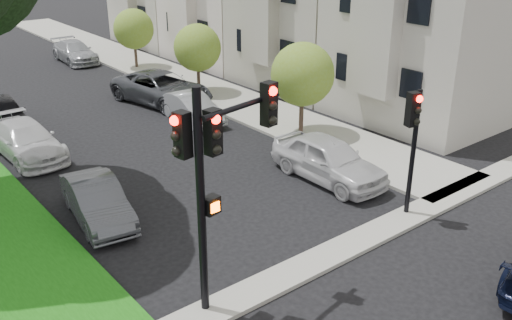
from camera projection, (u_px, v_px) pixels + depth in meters
ground at (380, 294)px, 14.32m from camera, size 140.00×140.00×0.00m
sidewalk_right at (150, 68)px, 35.38m from camera, size 3.50×44.00×0.12m
sidewalk_cross at (324, 258)px, 15.73m from camera, size 60.00×1.00×0.12m
small_tree_a at (303, 74)px, 23.73m from camera, size 2.68×2.68×4.02m
small_tree_b at (197, 48)px, 29.53m from camera, size 2.47×2.47×3.70m
small_tree_c at (134, 29)px, 34.58m from camera, size 2.44×2.44×3.66m
traffic_signal_main at (215, 159)px, 12.47m from camera, size 2.73×0.72×5.57m
traffic_signal_secondary at (413, 131)px, 16.89m from camera, size 0.56×0.45×4.12m
car_parked_0 at (328, 159)px, 20.25m from camera, size 1.88×4.65×1.58m
car_parked_1 at (192, 108)px, 26.15m from camera, size 1.49×3.96×1.29m
car_parked_2 at (162, 88)px, 28.62m from camera, size 3.66×6.06×1.57m
car_parked_4 at (75, 52)px, 36.84m from camera, size 2.08×4.67×1.33m
car_parked_5 at (97, 201)px, 17.56m from camera, size 1.94×4.14×1.31m
car_parked_6 at (27, 140)px, 22.25m from camera, size 2.03×4.73×1.36m
car_parked_7 at (3, 114)px, 25.06m from camera, size 2.04×4.42×1.47m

